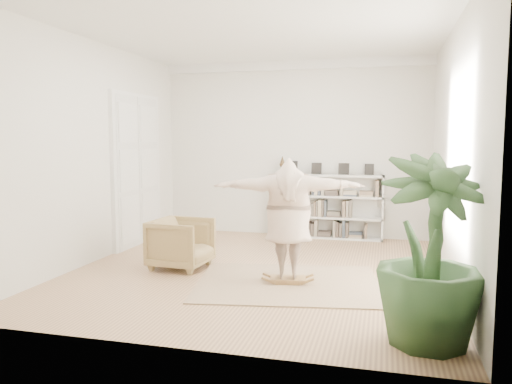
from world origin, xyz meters
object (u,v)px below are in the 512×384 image
rocker_board (288,279)px  person (288,216)px  armchair (181,243)px  houseplant (430,250)px  bookshelf (328,207)px

rocker_board → person: 0.89m
armchair → person: person is taller
person → houseplant: houseplant is taller
armchair → rocker_board: armchair is taller
armchair → houseplant: size_ratio=0.46×
rocker_board → armchair: bearing=156.8°
armchair → person: 1.92m
armchair → rocker_board: bearing=-99.4°
armchair → rocker_board: 1.86m
bookshelf → houseplant: bearing=-73.0°
bookshelf → rocker_board: bookshelf is taller
rocker_board → houseplant: (1.72, -1.68, 0.87)m
armchair → houseplant: houseplant is taller
houseplant → rocker_board: bearing=135.6°
bookshelf → person: bearing=-92.7°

